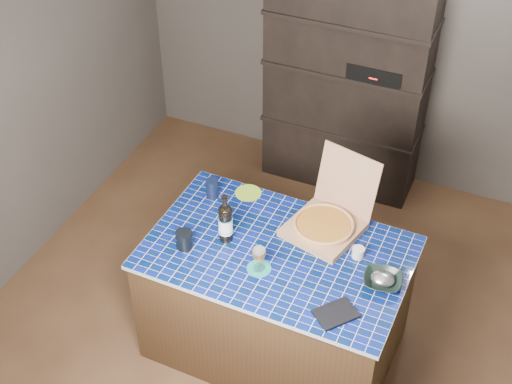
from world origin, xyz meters
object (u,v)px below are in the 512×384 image
at_px(kitchen_island, 276,299).
at_px(wine_glass, 259,253).
at_px(mead_bottle, 226,222).
at_px(pizza_box, 326,222).
at_px(dvd_case, 336,314).
at_px(bowl, 382,281).

relative_size(kitchen_island, wine_glass, 8.89).
bearing_deg(mead_bottle, kitchen_island, 4.21).
height_order(pizza_box, dvd_case, pizza_box).
height_order(pizza_box, bowl, pizza_box).
relative_size(pizza_box, dvd_case, 2.62).
bearing_deg(bowl, wine_glass, -165.94).
xyz_separation_m(pizza_box, dvd_case, (0.27, -0.60, -0.05)).
bearing_deg(dvd_case, kitchen_island, -175.24).
height_order(kitchen_island, wine_glass, wine_glass).
distance_m(kitchen_island, pizza_box, 0.58).
bearing_deg(kitchen_island, wine_glass, -102.57).
bearing_deg(pizza_box, wine_glass, -102.92).
xyz_separation_m(mead_bottle, bowl, (0.94, 0.02, -0.10)).
distance_m(kitchen_island, mead_bottle, 0.63).
height_order(pizza_box, wine_glass, pizza_box).
bearing_deg(pizza_box, kitchen_island, -109.92).
distance_m(pizza_box, mead_bottle, 0.60).
xyz_separation_m(pizza_box, mead_bottle, (-0.51, -0.31, 0.07)).
relative_size(mead_bottle, bowl, 1.54).
bearing_deg(wine_glass, pizza_box, 62.77).
bearing_deg(mead_bottle, wine_glass, -28.44).
distance_m(mead_bottle, wine_glass, 0.31).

